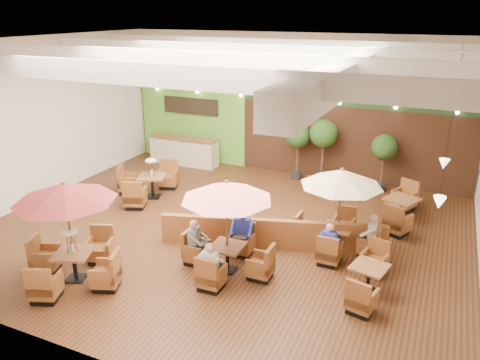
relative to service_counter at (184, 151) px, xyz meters
The scene contains 17 objects.
room 6.78m from the service_counter, 39.88° to the right, with size 14.04×14.00×5.52m.
service_counter is the anchor object (origin of this frame).
booth_divider 8.27m from the service_counter, 42.35° to the right, with size 6.26×0.18×0.87m, color brown.
table_0 9.41m from the service_counter, 76.14° to the right, with size 2.71×2.71×2.61m.
table_1 9.08m from the service_counter, 52.46° to the right, with size 2.41×2.41×2.48m.
table_2 9.25m from the service_counter, 32.13° to the right, with size 2.34×2.34×2.41m.
table_3 3.82m from the service_counter, 80.24° to the right, with size 2.06×2.92×1.59m.
table_4 11.15m from the service_counter, 36.66° to the right, with size 0.94×2.43×0.88m.
table_5 9.46m from the service_counter, 13.72° to the right, with size 1.18×2.84×0.99m.
topiary_0 5.11m from the service_counter, ahead, with size 0.96×0.96×2.23m.
topiary_1 6.11m from the service_counter, ahead, with size 1.06×1.06×2.46m.
topiary_2 8.28m from the service_counter, ahead, with size 0.92×0.92×2.13m.
diner_0 9.75m from the service_counter, 55.70° to the right, with size 0.39×0.32×0.78m.
diner_1 8.32m from the service_counter, 48.66° to the right, with size 0.45×0.39×0.86m.
diner_2 8.50m from the service_counter, 57.30° to the right, with size 0.35×0.40×0.77m.
diner_3 9.68m from the service_counter, 36.53° to the right, with size 0.38×0.33×0.72m.
diner_4 9.94m from the service_counter, 29.44° to the right, with size 0.32×0.39×0.78m.
Camera 1 is at (5.68, -11.49, 6.33)m, focal length 35.00 mm.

